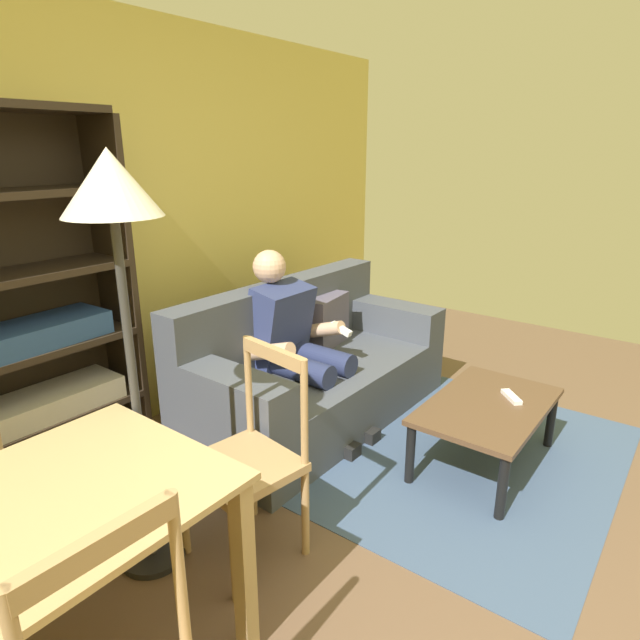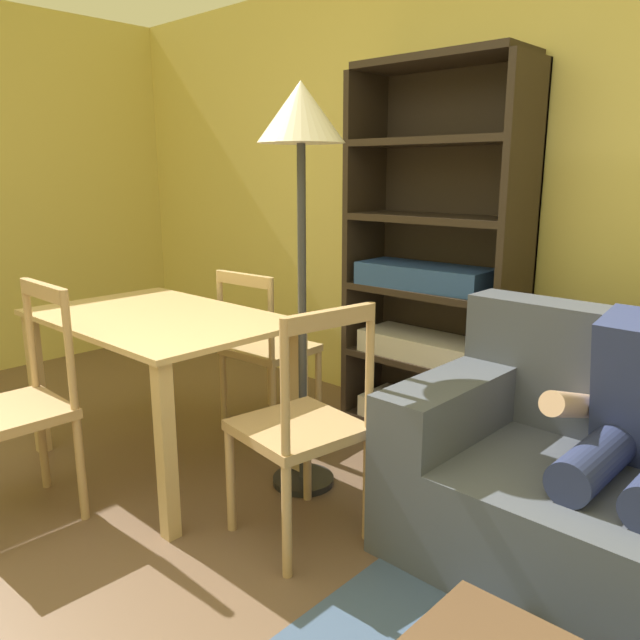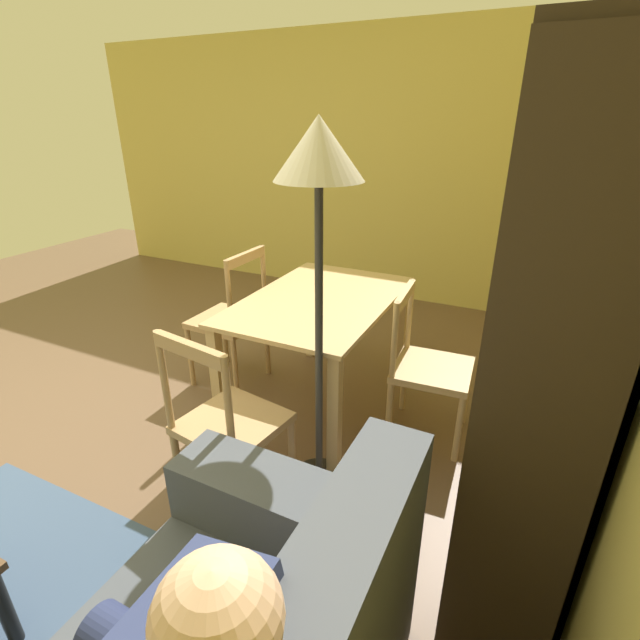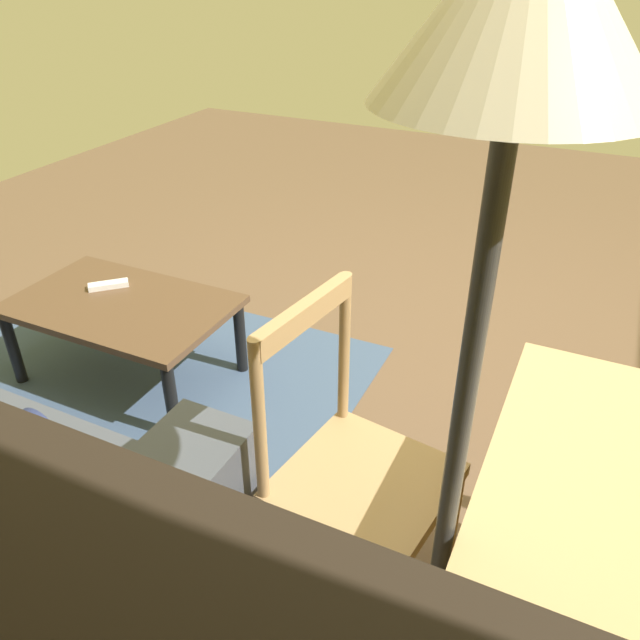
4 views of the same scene
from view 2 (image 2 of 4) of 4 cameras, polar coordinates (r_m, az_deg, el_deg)
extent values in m
cube|color=#DBC660|center=(3.40, 16.22, 10.47)|extent=(6.24, 0.12, 2.50)
cube|color=#474C56|center=(2.54, 12.61, -7.37)|extent=(0.25, 0.86, 0.23)
cylinder|color=navy|center=(2.29, 23.76, -11.84)|extent=(0.15, 0.44, 0.15)
cylinder|color=#DBAD89|center=(2.23, 21.00, -20.07)|extent=(0.11, 0.11, 0.39)
cube|color=black|center=(2.26, 19.77, -24.34)|extent=(0.10, 0.24, 0.08)
cylinder|color=#DBAD89|center=(2.18, 26.72, -21.57)|extent=(0.11, 0.11, 0.39)
cylinder|color=#DBAD89|center=(2.39, 21.89, -7.23)|extent=(0.09, 0.35, 0.19)
cube|color=#2D2319|center=(3.58, 4.14, 6.29)|extent=(0.04, 0.36, 1.91)
cube|color=#2D2319|center=(3.09, 17.52, 4.58)|extent=(0.04, 0.36, 1.91)
cube|color=#2D2319|center=(3.46, 11.89, 5.79)|extent=(0.95, 0.02, 1.91)
cube|color=#2D2319|center=(3.56, 9.71, -9.53)|extent=(0.88, 0.36, 0.04)
cube|color=#2D2319|center=(3.43, 9.96, -3.66)|extent=(0.88, 0.36, 0.04)
cube|color=#2D2319|center=(3.34, 10.23, 2.60)|extent=(0.88, 0.36, 0.04)
cube|color=#2D2319|center=(3.29, 10.50, 9.13)|extent=(0.88, 0.36, 0.04)
cube|color=#2D2319|center=(3.29, 10.80, 15.76)|extent=(0.88, 0.36, 0.04)
cube|color=#2D2319|center=(3.33, 11.11, 22.33)|extent=(0.88, 0.36, 0.04)
cube|color=beige|center=(3.52, 9.56, -8.45)|extent=(0.72, 0.30, 0.12)
cube|color=beige|center=(3.40, 9.62, -2.43)|extent=(0.72, 0.29, 0.12)
cube|color=#2D5193|center=(3.33, 9.54, 3.96)|extent=(0.73, 0.32, 0.12)
cube|color=tan|center=(3.00, -14.63, 0.19)|extent=(1.24, 0.81, 0.02)
cube|color=tan|center=(3.44, -24.48, -5.38)|extent=(0.06, 0.06, 0.72)
cube|color=tan|center=(2.48, -13.91, -11.67)|extent=(0.06, 0.06, 0.72)
cube|color=tan|center=(3.74, -14.42, -3.07)|extent=(0.06, 0.06, 0.72)
cube|color=tan|center=(2.89, -1.96, -7.55)|extent=(0.06, 0.06, 0.72)
cube|color=tan|center=(3.49, -4.55, -2.66)|extent=(0.45, 0.45, 0.04)
cylinder|color=tan|center=(3.57, -0.15, -5.86)|extent=(0.04, 0.04, 0.43)
cylinder|color=tan|center=(3.81, -4.59, -4.65)|extent=(0.04, 0.04, 0.43)
cylinder|color=tan|center=(3.31, -4.35, -7.53)|extent=(0.04, 0.04, 0.43)
cylinder|color=tan|center=(3.56, -8.83, -6.08)|extent=(0.04, 0.04, 0.43)
cylinder|color=tan|center=(3.18, -4.49, -0.10)|extent=(0.03, 0.03, 0.45)
cylinder|color=tan|center=(3.44, -9.09, 0.83)|extent=(0.03, 0.03, 0.45)
cube|color=tan|center=(3.27, -6.98, 3.71)|extent=(0.38, 0.06, 0.06)
cube|color=tan|center=(2.40, -2.06, -9.88)|extent=(0.48, 0.48, 0.04)
cylinder|color=tan|center=(2.73, -1.17, -11.96)|extent=(0.04, 0.04, 0.45)
cylinder|color=tan|center=(2.55, -8.20, -14.14)|extent=(0.04, 0.04, 0.45)
cylinder|color=tan|center=(2.47, 4.36, -14.89)|extent=(0.04, 0.04, 0.45)
cylinder|color=tan|center=(2.26, -3.06, -17.75)|extent=(0.04, 0.04, 0.45)
cylinder|color=tan|center=(2.29, 4.57, -4.47)|extent=(0.03, 0.03, 0.49)
cylinder|color=tan|center=(2.06, -3.23, -6.50)|extent=(0.03, 0.03, 0.49)
cube|color=tan|center=(2.11, 0.91, 0.14)|extent=(0.09, 0.38, 0.06)
cube|color=tan|center=(2.78, -26.71, -7.69)|extent=(0.43, 0.43, 0.04)
cylinder|color=tan|center=(3.09, -24.10, -9.95)|extent=(0.04, 0.04, 0.46)
cylinder|color=tan|center=(2.77, -21.06, -12.44)|extent=(0.04, 0.04, 0.46)
cylinder|color=tan|center=(2.94, -24.99, -1.30)|extent=(0.03, 0.03, 0.50)
cylinder|color=tan|center=(2.60, -21.95, -2.83)|extent=(0.03, 0.03, 0.50)
cube|color=tan|center=(2.72, -23.99, 2.45)|extent=(0.38, 0.04, 0.06)
cylinder|color=black|center=(2.96, -1.54, -14.41)|extent=(0.28, 0.28, 0.03)
cylinder|color=#333333|center=(2.69, -1.63, -0.36)|extent=(0.04, 0.04, 1.51)
cone|color=beige|center=(2.62, -1.77, 18.51)|extent=(0.36, 0.36, 0.24)
camera|label=1|loc=(2.96, -47.36, 16.10)|focal=30.09mm
camera|label=3|loc=(2.71, 41.43, 17.60)|focal=25.98mm
camera|label=4|loc=(3.33, 6.98, 18.16)|focal=34.88mm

